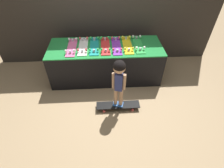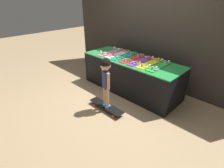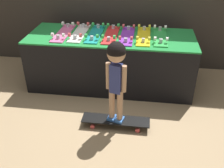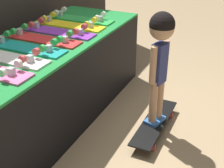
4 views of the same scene
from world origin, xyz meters
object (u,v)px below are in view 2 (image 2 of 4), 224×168
skateboard_purple_on_rack (140,61)px  skateboard_on_floor (106,106)px  skateboard_green_on_rack (159,66)px  skateboard_teal_on_rack (125,56)px  skateboard_yellow_on_rack (149,63)px  child (106,74)px  skateboard_white_on_rack (118,54)px  skateboard_red_on_rack (132,58)px  skateboard_pink_on_rack (110,52)px

skateboard_purple_on_rack → skateboard_on_floor: (-0.03, -0.95, -0.68)m
skateboard_purple_on_rack → skateboard_green_on_rack: size_ratio=1.00×
skateboard_teal_on_rack → skateboard_purple_on_rack: bearing=-2.1°
skateboard_teal_on_rack → skateboard_purple_on_rack: 0.43m
skateboard_yellow_on_rack → skateboard_green_on_rack: bearing=2.9°
skateboard_yellow_on_rack → child: (-0.25, -0.97, -0.00)m
skateboard_purple_on_rack → skateboard_yellow_on_rack: (0.22, 0.02, 0.00)m
skateboard_purple_on_rack → skateboard_on_floor: size_ratio=0.89×
skateboard_teal_on_rack → skateboard_white_on_rack: bearing=179.6°
skateboard_white_on_rack → child: child is taller
skateboard_white_on_rack → skateboard_red_on_rack: size_ratio=1.00×
skateboard_white_on_rack → skateboard_teal_on_rack: size_ratio=1.00×
skateboard_yellow_on_rack → skateboard_on_floor: size_ratio=0.89×
skateboard_red_on_rack → skateboard_green_on_rack: bearing=1.4°
skateboard_pink_on_rack → skateboard_purple_on_rack: same height
skateboard_on_floor → skateboard_white_on_rack: bearing=122.5°
skateboard_red_on_rack → skateboard_on_floor: 1.20m
skateboard_white_on_rack → child: bearing=-57.5°
skateboard_white_on_rack → skateboard_on_floor: bearing=-57.5°
skateboard_purple_on_rack → skateboard_green_on_rack: bearing=3.8°
skateboard_purple_on_rack → child: 0.95m
skateboard_teal_on_rack → skateboard_on_floor: 1.25m
skateboard_green_on_rack → skateboard_on_floor: 1.28m
skateboard_pink_on_rack → skateboard_red_on_rack: same height
skateboard_pink_on_rack → child: (0.84, -0.95, -0.00)m
skateboard_purple_on_rack → skateboard_yellow_on_rack: 0.22m
skateboard_pink_on_rack → skateboard_on_floor: bearing=-48.5°
skateboard_teal_on_rack → child: bearing=-67.5°
skateboard_white_on_rack → child: (0.62, -0.97, -0.00)m
skateboard_white_on_rack → skateboard_yellow_on_rack: 0.87m
child → skateboard_on_floor: bearing=-69.8°
skateboard_purple_on_rack → skateboard_on_floor: bearing=-92.0°
skateboard_white_on_rack → skateboard_teal_on_rack: 0.22m
skateboard_yellow_on_rack → skateboard_on_floor: (-0.25, -0.97, -0.68)m
skateboard_teal_on_rack → skateboard_yellow_on_rack: 0.65m
skateboard_purple_on_rack → skateboard_red_on_rack: bearing=176.5°
skateboard_pink_on_rack → skateboard_green_on_rack: bearing=1.6°
skateboard_white_on_rack → skateboard_green_on_rack: 1.09m
skateboard_teal_on_rack → child: child is taller
skateboard_white_on_rack → skateboard_yellow_on_rack: (0.87, 0.00, 0.00)m
skateboard_red_on_rack → skateboard_on_floor: bearing=-79.2°
skateboard_purple_on_rack → skateboard_on_floor: 1.17m
skateboard_teal_on_rack → skateboard_on_floor: (0.40, -0.97, -0.68)m
skateboard_on_floor → child: 0.68m
skateboard_red_on_rack → skateboard_on_floor: (0.18, -0.97, -0.68)m
skateboard_white_on_rack → skateboard_teal_on_rack: bearing=-0.4°
skateboard_pink_on_rack → skateboard_white_on_rack: same height
skateboard_red_on_rack → skateboard_yellow_on_rack: size_ratio=1.00×
skateboard_teal_on_rack → skateboard_yellow_on_rack: (0.65, 0.00, 0.00)m
skateboard_red_on_rack → skateboard_purple_on_rack: 0.22m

